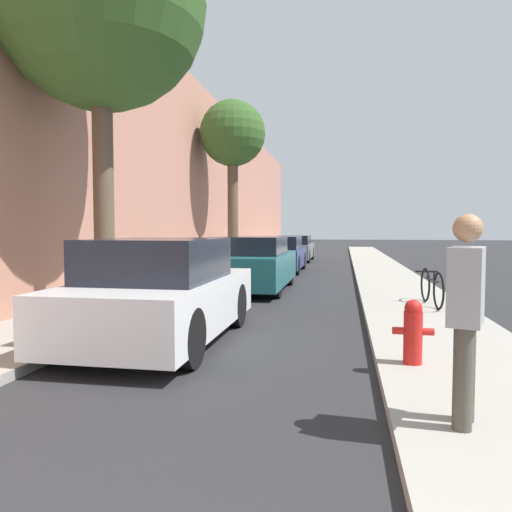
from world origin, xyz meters
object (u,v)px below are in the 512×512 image
(street_tree_far, at_px, (233,137))
(parked_car_navy, at_px, (279,255))
(pedestrian, at_px, (466,308))
(street_tree_near, at_px, (100,4))
(parked_car_teal, at_px, (252,264))
(fire_hydrant, at_px, (413,331))
(bicycle, at_px, (432,287))
(parked_car_grey, at_px, (295,249))
(parked_car_white, at_px, (162,293))

(street_tree_far, bearing_deg, parked_car_navy, 12.85)
(street_tree_far, xyz_separation_m, pedestrian, (5.01, -13.75, -4.02))
(street_tree_near, height_order, street_tree_far, street_tree_near)
(parked_car_teal, bearing_deg, pedestrian, -68.89)
(fire_hydrant, distance_m, bicycle, 4.39)
(street_tree_near, relative_size, bicycle, 4.17)
(bicycle, bearing_deg, parked_car_grey, 101.89)
(parked_car_navy, height_order, street_tree_near, street_tree_near)
(street_tree_far, bearing_deg, parked_car_white, -81.92)
(parked_car_grey, height_order, street_tree_far, street_tree_far)
(parked_car_grey, height_order, fire_hydrant, parked_car_grey)
(parked_car_grey, bearing_deg, pedestrian, -80.59)
(parked_car_grey, relative_size, street_tree_near, 0.65)
(parked_car_navy, height_order, pedestrian, pedestrian)
(fire_hydrant, height_order, pedestrian, pedestrian)
(fire_hydrant, bearing_deg, street_tree_near, 155.14)
(parked_car_grey, xyz_separation_m, fire_hydrant, (3.22, -18.67, -0.14))
(parked_car_white, distance_m, parked_car_teal, 5.89)
(parked_car_navy, bearing_deg, parked_car_grey, 90.56)
(street_tree_far, xyz_separation_m, fire_hydrant, (4.87, -12.08, -4.55))
(parked_car_navy, bearing_deg, parked_car_white, -90.61)
(parked_car_grey, xyz_separation_m, street_tree_far, (-1.64, -6.59, 4.41))
(parked_car_teal, bearing_deg, street_tree_near, -110.52)
(street_tree_far, bearing_deg, bicycle, -53.37)
(parked_car_white, height_order, parked_car_teal, parked_car_white)
(bicycle, bearing_deg, pedestrian, -101.66)
(parked_car_grey, bearing_deg, street_tree_far, -104.02)
(parked_car_grey, height_order, pedestrian, pedestrian)
(street_tree_near, relative_size, fire_hydrant, 9.98)
(fire_hydrant, bearing_deg, street_tree_far, 111.95)
(parked_car_white, xyz_separation_m, street_tree_far, (-1.58, 11.15, 4.34))
(parked_car_teal, height_order, pedestrian, pedestrian)
(parked_car_white, height_order, pedestrian, pedestrian)
(parked_car_teal, height_order, street_tree_far, street_tree_far)
(parked_car_teal, xyz_separation_m, parked_car_navy, (-0.03, 5.65, -0.04))
(parked_car_white, bearing_deg, parked_car_teal, 88.48)
(parked_car_grey, relative_size, bicycle, 2.73)
(street_tree_far, bearing_deg, street_tree_near, -89.86)
(parked_car_navy, xyz_separation_m, bicycle, (4.09, -8.18, -0.17))
(parked_car_navy, bearing_deg, fire_hydrant, -75.76)
(parked_car_teal, distance_m, street_tree_far, 7.04)
(fire_hydrant, relative_size, pedestrian, 0.45)
(parked_car_white, relative_size, pedestrian, 2.46)
(bicycle, bearing_deg, street_tree_far, 122.43)
(parked_car_white, relative_size, parked_car_grey, 0.85)
(bicycle, bearing_deg, parked_car_white, -145.64)
(parked_car_grey, distance_m, bicycle, 14.97)
(parked_car_teal, xyz_separation_m, street_tree_near, (-1.71, -4.58, 4.70))
(parked_car_white, bearing_deg, bicycle, 38.56)
(street_tree_far, distance_m, fire_hydrant, 13.80)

